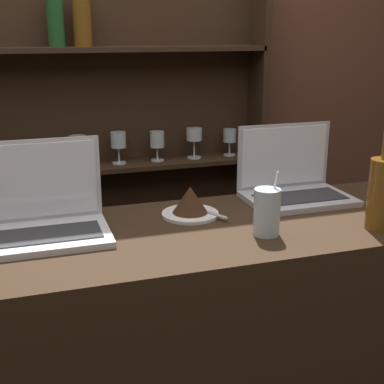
% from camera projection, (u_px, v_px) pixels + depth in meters
% --- Properties ---
extents(back_wall, '(7.00, 0.06, 2.70)m').
position_uv_depth(back_wall, '(89.00, 99.00, 2.30)').
color(back_wall, brown).
rests_on(back_wall, ground_plane).
extents(back_shelf, '(1.48, 0.18, 1.95)m').
position_uv_depth(back_shelf, '(97.00, 176.00, 2.33)').
color(back_shelf, '#332114').
rests_on(back_shelf, ground_plane).
extents(laptop_near, '(0.32, 0.24, 0.25)m').
position_uv_depth(laptop_near, '(46.00, 215.00, 1.45)').
color(laptop_near, silver).
rests_on(laptop_near, bar_counter).
extents(laptop_far, '(0.34, 0.23, 0.24)m').
position_uv_depth(laptop_far, '(293.00, 183.00, 1.76)').
color(laptop_far, '#ADADB2').
rests_on(laptop_far, bar_counter).
extents(cake_plate, '(0.17, 0.18, 0.09)m').
position_uv_depth(cake_plate, '(190.00, 203.00, 1.60)').
color(cake_plate, silver).
rests_on(cake_plate, bar_counter).
extents(water_glass, '(0.07, 0.07, 0.18)m').
position_uv_depth(water_glass, '(267.00, 212.00, 1.44)').
color(water_glass, silver).
rests_on(water_glass, bar_counter).
extents(wine_bottle_amber, '(0.08, 0.08, 0.28)m').
position_uv_depth(wine_bottle_amber, '(383.00, 192.00, 1.48)').
color(wine_bottle_amber, brown).
rests_on(wine_bottle_amber, bar_counter).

